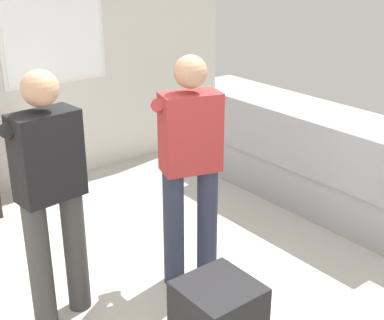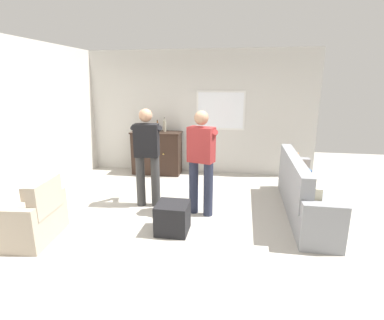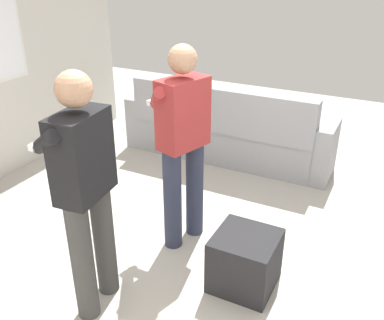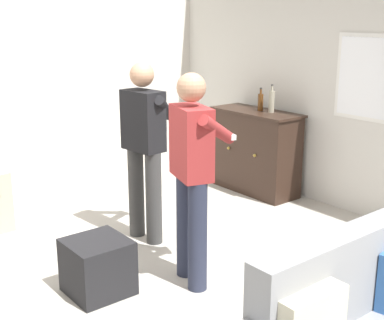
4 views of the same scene
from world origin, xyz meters
The scene contains 6 objects.
ground centered at (0.00, 0.00, 0.00)m, with size 10.40×10.40×0.00m, color #B2ADA3.
wall_back_with_window centered at (0.01, 2.66, 1.40)m, with size 5.20×0.15×2.80m.
couch centered at (2.00, 0.58, 0.36)m, with size 0.57×2.51×0.93m.
ottoman centered at (0.06, -0.41, 0.22)m, with size 0.45×0.45×0.43m, color black.
person_standing_left centered at (-0.57, 0.46, 0.94)m, with size 0.56×0.49×1.68m.
person_standing_right centered at (0.38, 0.27, 0.94)m, with size 0.53×0.52×1.68m.
Camera 1 is at (-1.73, -2.43, 2.32)m, focal length 50.00 mm.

